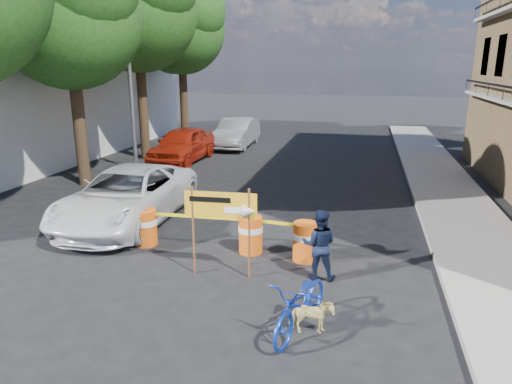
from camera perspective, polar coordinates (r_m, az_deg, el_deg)
The scene contains 17 objects.
ground at distance 9.38m, azimuth -8.86°, elevation -12.13°, with size 120.00×120.00×0.00m, color black.
sidewalk_east at distance 14.60m, azimuth 24.33°, elevation -2.78°, with size 2.40×40.00×0.15m, color gray.
tree_mid_a at distance 17.81m, azimuth -22.28°, elevation 19.94°, with size 5.25×5.00×8.68m.
tree_mid_b at distance 22.17m, azimuth -14.56°, elevation 21.36°, with size 5.67×5.40×9.62m.
tree_far at distance 26.66m, azimuth -9.25°, elevation 19.53°, with size 5.04×4.80×8.84m.
streetlamp at distance 19.46m, azimuth -15.42°, elevation 15.24°, with size 1.25×0.18×8.00m.
barrel_far_left at distance 12.44m, azimuth -19.37°, elevation -3.40°, with size 0.58×0.58×0.90m.
barrel_mid_left at distance 11.65m, azimuth -13.65°, elevation -4.22°, with size 0.58×0.58×0.90m.
barrel_mid_right at distance 10.86m, azimuth -0.68°, elevation -5.24°, with size 0.58×0.58×0.90m.
barrel_far_right at distance 10.50m, azimuth 6.18°, elevation -6.08°, with size 0.58×0.58×0.90m.
detour_sign at distance 9.34m, azimuth -3.24°, elevation -2.51°, with size 1.52×0.30×1.96m.
pedestrian at distance 9.58m, azimuth 7.91°, elevation -6.52°, with size 0.73×0.57×1.51m, color black.
bicycle at distance 7.63m, azimuth 5.79°, elevation -10.73°, with size 0.68×1.02×1.94m, color #1538B0.
dog at distance 7.89m, azimuth 6.92°, elevation -15.24°, with size 0.33×0.73×0.62m, color #E0CE80.
suv_white at distance 13.38m, azimuth -15.77°, elevation -0.47°, with size 2.53×5.48×1.52m, color silver.
sedan_red at distance 21.27m, azimuth -9.19°, elevation 5.88°, with size 1.87×4.65×1.58m, color #AA210E.
sedan_silver at distance 24.91m, azimuth -2.42°, elevation 7.45°, with size 1.65×4.72×1.55m, color #A4A6AB.
Camera 1 is at (3.27, -7.64, 4.35)m, focal length 32.00 mm.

